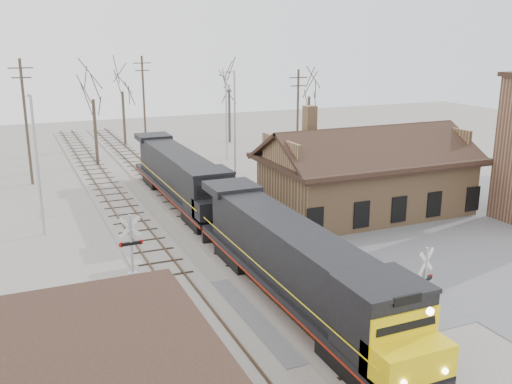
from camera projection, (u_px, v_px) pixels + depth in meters
ground at (295, 309)px, 27.28m from camera, size 140.00×140.00×0.00m
road at (295, 308)px, 27.27m from camera, size 60.00×9.00×0.03m
parking_lot at (509, 233)px, 37.75m from camera, size 22.00×26.00×0.03m
track_main at (198, 219)px, 40.53m from camera, size 3.40×90.00×0.24m
track_siding at (135, 227)px, 38.79m from camera, size 3.40×90.00×0.24m
depot at (366, 180)px, 41.89m from camera, size 15.20×9.31×7.90m
locomotive_lead at (299, 268)px, 26.41m from camera, size 2.84×19.04×4.22m
locomotive_trailing at (181, 178)px, 43.50m from camera, size 2.84×19.04×4.00m
crossbuck_near at (423, 296)px, 24.18m from camera, size 1.14×0.47×4.14m
crossbuck_far at (132, 258)px, 28.24m from camera, size 1.21×0.32×4.24m
streetlight_a at (37, 158)px, 36.40m from camera, size 0.25×2.04×9.12m
streetlight_b at (234, 122)px, 49.25m from camera, size 0.25×2.04×9.85m
streetlight_c at (226, 112)px, 59.74m from camera, size 0.25×2.04×8.91m
utility_pole_a at (26, 120)px, 48.99m from camera, size 2.00×0.24×10.89m
utility_pole_b at (144, 102)px, 64.37m from camera, size 2.00×0.24×10.62m
utility_pole_c at (298, 115)px, 57.42m from camera, size 2.00×0.24×9.52m
tree_b at (92, 88)px, 56.10m from camera, size 4.43×4.43×10.86m
tree_c at (122, 83)px, 67.05m from camera, size 4.26×4.26×10.43m
tree_d at (229, 81)px, 68.87m from camera, size 4.30×4.30×10.55m
tree_e at (309, 88)px, 66.63m from camera, size 3.91×3.91×9.59m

